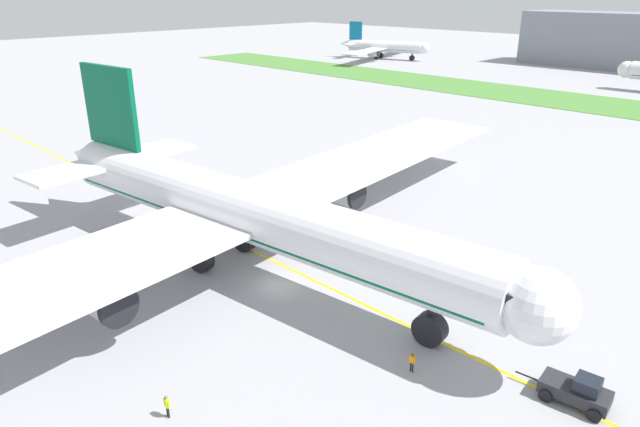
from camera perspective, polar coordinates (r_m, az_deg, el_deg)
ground_plane at (r=53.20m, az=-4.36°, el=-7.30°), size 600.00×600.00×0.00m
apron_taxi_line at (r=55.04m, az=-1.88°, el=-6.17°), size 280.00×0.36×0.01m
airliner_foreground at (r=54.03m, az=-7.84°, el=0.24°), size 60.61×97.83×18.09m
pushback_tug at (r=42.80m, az=24.58°, el=-16.00°), size 6.27×2.80×2.22m
ground_crew_wingwalker_port at (r=60.80m, az=-11.03°, el=-2.64°), size 0.51×0.49×1.74m
ground_crew_marshaller_front at (r=39.47m, az=-15.23°, el=-18.11°), size 0.59×0.30×1.69m
ground_crew_wingwalker_starboard at (r=42.42m, az=9.31°, el=-14.47°), size 0.55×0.29×1.58m
parked_airliner_far_left at (r=227.35m, az=6.44°, el=16.44°), size 35.93×56.86×13.47m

